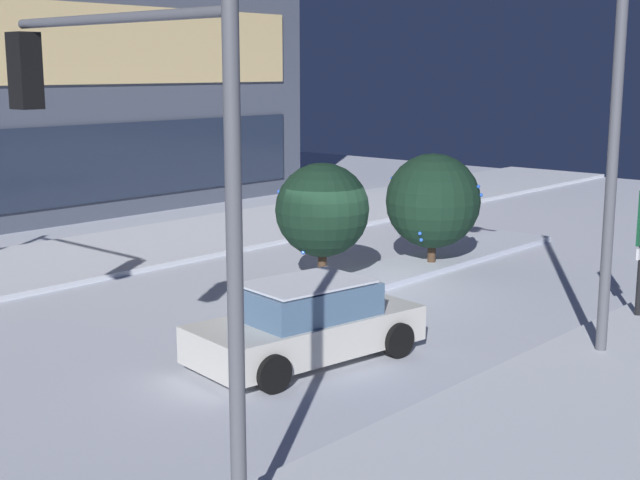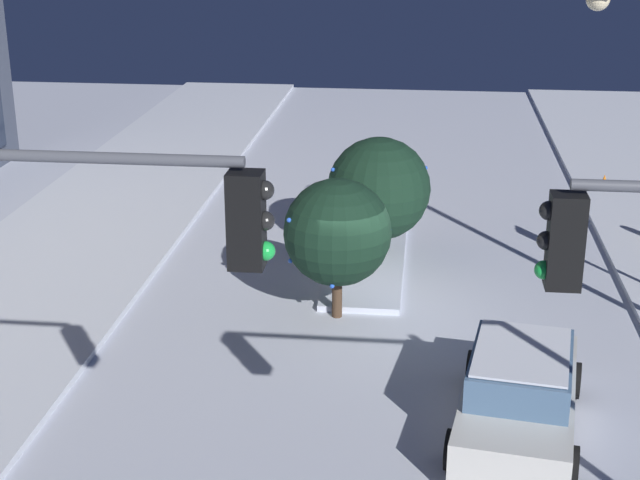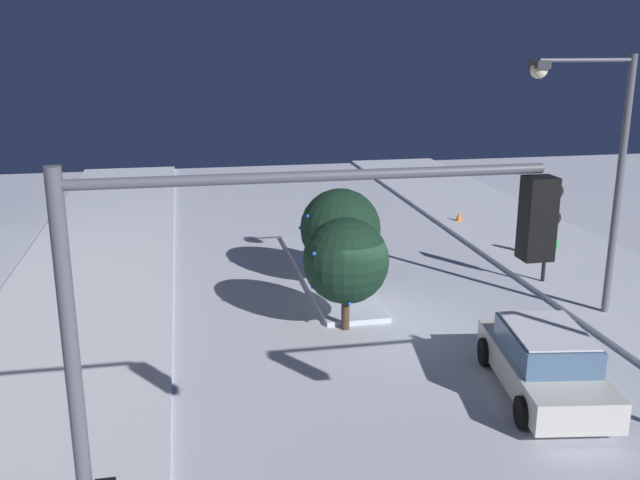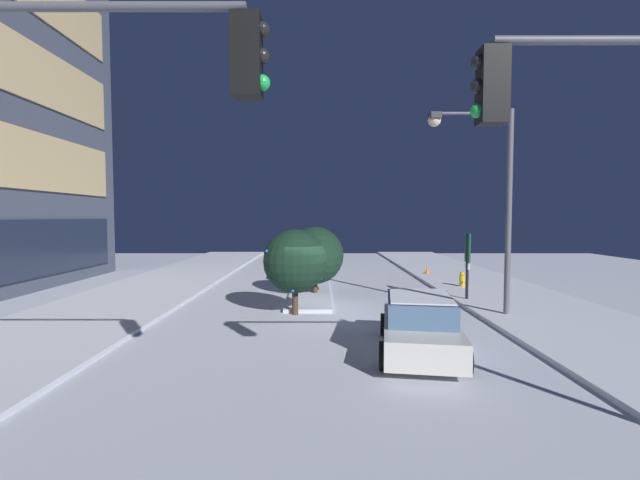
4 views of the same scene
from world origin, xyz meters
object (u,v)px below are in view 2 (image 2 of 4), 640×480
(construction_cone, at_px, (604,183))
(car_near, at_px, (519,393))
(decorated_tree_median, at_px, (379,189))
(decorated_tree_left_of_median, at_px, (337,232))

(construction_cone, bearing_deg, car_near, 165.37)
(decorated_tree_median, bearing_deg, decorated_tree_left_of_median, 169.67)
(decorated_tree_median, relative_size, decorated_tree_left_of_median, 1.00)
(car_near, distance_m, construction_cone, 14.97)
(car_near, distance_m, decorated_tree_median, 8.55)
(decorated_tree_left_of_median, bearing_deg, decorated_tree_median, -10.33)
(decorated_tree_left_of_median, bearing_deg, car_near, -141.13)
(decorated_tree_left_of_median, relative_size, construction_cone, 5.58)
(car_near, xyz_separation_m, decorated_tree_median, (8.00, 2.81, 1.09))
(decorated_tree_median, bearing_deg, car_near, -160.65)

